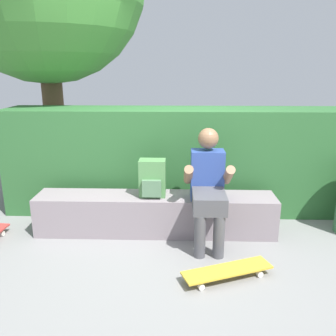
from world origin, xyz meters
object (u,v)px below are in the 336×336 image
Objects in this scene: bench_main at (156,214)px; skateboard_near_person at (227,271)px; backpack_on_bench at (152,179)px; person_skater at (208,184)px.

skateboard_near_person is (0.68, -0.88, -0.14)m from bench_main.
bench_main is at bearing 127.58° from skateboard_near_person.
backpack_on_bench reaches higher than bench_main.
bench_main is 2.20× the size of person_skater.
person_skater is (0.55, -0.21, 0.42)m from bench_main.
person_skater is 0.61m from backpack_on_bench.
skateboard_near_person is at bearing -79.07° from person_skater.
backpack_on_bench is (-0.71, 0.87, 0.55)m from skateboard_near_person.
skateboard_near_person is (0.13, -0.68, -0.56)m from person_skater.
skateboard_near_person is 2.05× the size of backpack_on_bench.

